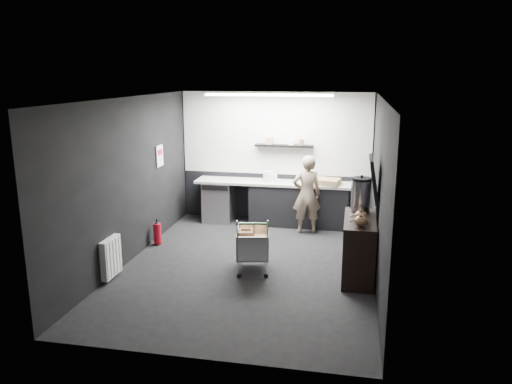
# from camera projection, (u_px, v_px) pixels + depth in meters

# --- Properties ---
(floor) EXTENTS (5.50, 5.50, 0.00)m
(floor) POSITION_uv_depth(u_px,v_px,m) (248.00, 266.00, 8.13)
(floor) COLOR black
(floor) RESTS_ON ground
(ceiling) EXTENTS (5.50, 5.50, 0.00)m
(ceiling) POSITION_uv_depth(u_px,v_px,m) (248.00, 98.00, 7.50)
(ceiling) COLOR white
(ceiling) RESTS_ON wall_back
(wall_back) EXTENTS (5.50, 0.00, 5.50)m
(wall_back) POSITION_uv_depth(u_px,v_px,m) (275.00, 157.00, 10.44)
(wall_back) COLOR black
(wall_back) RESTS_ON floor
(wall_front) EXTENTS (5.50, 0.00, 5.50)m
(wall_front) POSITION_uv_depth(u_px,v_px,m) (193.00, 243.00, 5.19)
(wall_front) COLOR black
(wall_front) RESTS_ON floor
(wall_left) EXTENTS (0.00, 5.50, 5.50)m
(wall_left) POSITION_uv_depth(u_px,v_px,m) (129.00, 180.00, 8.19)
(wall_left) COLOR black
(wall_left) RESTS_ON floor
(wall_right) EXTENTS (0.00, 5.50, 5.50)m
(wall_right) POSITION_uv_depth(u_px,v_px,m) (379.00, 191.00, 7.44)
(wall_right) COLOR black
(wall_right) RESTS_ON floor
(kitchen_wall_panel) EXTENTS (3.95, 0.02, 1.70)m
(kitchen_wall_panel) POSITION_uv_depth(u_px,v_px,m) (275.00, 134.00, 10.31)
(kitchen_wall_panel) COLOR silver
(kitchen_wall_panel) RESTS_ON wall_back
(dado_panel) EXTENTS (3.95, 0.02, 1.00)m
(dado_panel) POSITION_uv_depth(u_px,v_px,m) (275.00, 197.00, 10.62)
(dado_panel) COLOR black
(dado_panel) RESTS_ON wall_back
(floating_shelf) EXTENTS (1.20, 0.22, 0.04)m
(floating_shelf) POSITION_uv_depth(u_px,v_px,m) (284.00, 146.00, 10.22)
(floating_shelf) COLOR black
(floating_shelf) RESTS_ON wall_back
(wall_clock) EXTENTS (0.20, 0.03, 0.20)m
(wall_clock) POSITION_uv_depth(u_px,v_px,m) (345.00, 120.00, 9.96)
(wall_clock) COLOR white
(wall_clock) RESTS_ON wall_back
(poster) EXTENTS (0.02, 0.30, 0.40)m
(poster) POSITION_uv_depth(u_px,v_px,m) (160.00, 156.00, 9.38)
(poster) COLOR white
(poster) RESTS_ON wall_left
(poster_red_band) EXTENTS (0.02, 0.22, 0.10)m
(poster_red_band) POSITION_uv_depth(u_px,v_px,m) (160.00, 152.00, 9.37)
(poster_red_band) COLOR red
(poster_red_band) RESTS_ON poster
(radiator) EXTENTS (0.10, 0.50, 0.60)m
(radiator) POSITION_uv_depth(u_px,v_px,m) (111.00, 257.00, 7.56)
(radiator) COLOR white
(radiator) RESTS_ON wall_left
(ceiling_strip) EXTENTS (2.40, 0.20, 0.04)m
(ceiling_strip) POSITION_uv_depth(u_px,v_px,m) (268.00, 95.00, 9.28)
(ceiling_strip) COLOR white
(ceiling_strip) RESTS_ON ceiling
(prep_counter) EXTENTS (3.20, 0.61, 0.90)m
(prep_counter) POSITION_uv_depth(u_px,v_px,m) (279.00, 203.00, 10.31)
(prep_counter) COLOR black
(prep_counter) RESTS_ON floor
(person) EXTENTS (0.64, 0.50, 1.54)m
(person) POSITION_uv_depth(u_px,v_px,m) (307.00, 194.00, 9.69)
(person) COLOR #BDAE96
(person) RESTS_ON floor
(shopping_cart) EXTENTS (0.64, 0.92, 0.91)m
(shopping_cart) POSITION_uv_depth(u_px,v_px,m) (252.00, 244.00, 7.90)
(shopping_cart) COLOR silver
(shopping_cart) RESTS_ON floor
(sideboard) EXTENTS (0.53, 1.25, 1.87)m
(sideboard) POSITION_uv_depth(u_px,v_px,m) (360.00, 240.00, 7.62)
(sideboard) COLOR black
(sideboard) RESTS_ON floor
(fire_extinguisher) EXTENTS (0.14, 0.14, 0.47)m
(fire_extinguisher) POSITION_uv_depth(u_px,v_px,m) (157.00, 233.00, 9.11)
(fire_extinguisher) COLOR #B00B1B
(fire_extinguisher) RESTS_ON floor
(cardboard_box) EXTENTS (0.64, 0.53, 0.11)m
(cardboard_box) POSITION_uv_depth(u_px,v_px,m) (325.00, 181.00, 9.97)
(cardboard_box) COLOR #967B50
(cardboard_box) RESTS_ON prep_counter
(pink_tub) EXTENTS (0.21, 0.21, 0.21)m
(pink_tub) POSITION_uv_depth(u_px,v_px,m) (268.00, 176.00, 10.23)
(pink_tub) COLOR silver
(pink_tub) RESTS_ON prep_counter
(white_container) EXTENTS (0.21, 0.18, 0.16)m
(white_container) POSITION_uv_depth(u_px,v_px,m) (272.00, 178.00, 10.17)
(white_container) COLOR white
(white_container) RESTS_ON prep_counter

